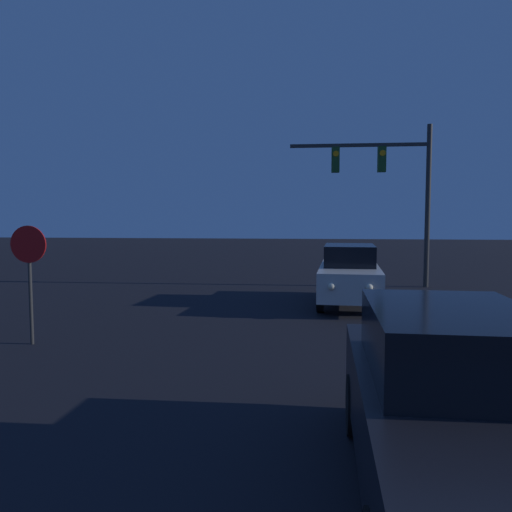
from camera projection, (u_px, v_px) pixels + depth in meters
car_near at (454, 407)px, 4.31m from camera, size 1.80×4.50×1.70m
car_far at (349, 274)px, 14.32m from camera, size 1.93×4.54×1.70m
traffic_signal_mast at (391, 179)px, 17.77m from camera, size 4.99×0.30×5.76m
stop_sign at (29, 262)px, 9.72m from camera, size 0.73×0.07×2.34m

